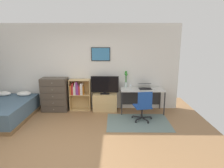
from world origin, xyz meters
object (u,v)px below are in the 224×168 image
(television, at_px, (105,85))
(desk, at_px, (142,92))
(bed, at_px, (3,111))
(tv_stand, at_px, (105,102))
(bamboo_vase, at_px, (126,79))
(bookshelf, at_px, (79,92))
(computer_mouse, at_px, (154,89))
(dresser, at_px, (55,94))
(office_chair, at_px, (143,105))
(laptop, at_px, (145,86))
(wine_glass, at_px, (131,85))

(television, relative_size, desk, 0.65)
(bed, xyz_separation_m, tv_stand, (2.83, 0.77, 0.01))
(bamboo_vase, bearing_deg, desk, -16.44)
(bookshelf, xyz_separation_m, computer_mouse, (2.34, -0.24, 0.17))
(dresser, xyz_separation_m, bookshelf, (0.74, 0.06, 0.06))
(tv_stand, height_order, office_chair, office_chair)
(bed, bearing_deg, desk, 10.08)
(desk, height_order, laptop, laptop)
(television, height_order, wine_glass, television)
(dresser, bearing_deg, office_chair, -16.84)
(dresser, bearing_deg, computer_mouse, -3.26)
(television, bearing_deg, bookshelf, 175.25)
(office_chair, relative_size, bamboo_vase, 1.66)
(office_chair, bearing_deg, bed, 168.31)
(tv_stand, xyz_separation_m, television, (0.00, -0.02, 0.56))
(dresser, relative_size, desk, 0.80)
(bookshelf, distance_m, office_chair, 2.11)
(desk, xyz_separation_m, bamboo_vase, (-0.49, 0.14, 0.39))
(bed, distance_m, bamboo_vase, 3.68)
(tv_stand, distance_m, television, 0.56)
(dresser, distance_m, bookshelf, 0.75)
(dresser, bearing_deg, desk, -0.23)
(bed, distance_m, computer_mouse, 4.41)
(wine_glass, bearing_deg, bookshelf, 172.33)
(office_chair, bearing_deg, wine_glass, 104.08)
(laptop, bearing_deg, television, 175.15)
(tv_stand, height_order, computer_mouse, computer_mouse)
(bookshelf, height_order, wine_glass, bookshelf)
(bed, relative_size, desk, 1.47)
(bed, bearing_deg, laptop, 9.58)
(computer_mouse, bearing_deg, laptop, 152.12)
(television, bearing_deg, bamboo_vase, 11.92)
(bed, relative_size, wine_glass, 10.77)
(computer_mouse, bearing_deg, bookshelf, 174.21)
(office_chair, bearing_deg, computer_mouse, 45.58)
(bed, height_order, wine_glass, wine_glass)
(wine_glass, bearing_deg, desk, 21.81)
(laptop, height_order, wine_glass, wine_glass)
(dresser, bearing_deg, bed, -149.25)
(dresser, relative_size, laptop, 2.45)
(bookshelf, distance_m, television, 0.87)
(dresser, distance_m, computer_mouse, 3.09)
(bed, xyz_separation_m, office_chair, (3.92, -0.06, 0.20))
(computer_mouse, bearing_deg, tv_stand, 172.80)
(tv_stand, xyz_separation_m, office_chair, (1.09, -0.82, 0.18))
(television, bearing_deg, wine_glass, -10.70)
(tv_stand, height_order, laptop, laptop)
(laptop, relative_size, wine_glass, 2.39)
(dresser, relative_size, bookshelf, 1.06)
(tv_stand, height_order, wine_glass, wine_glass)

